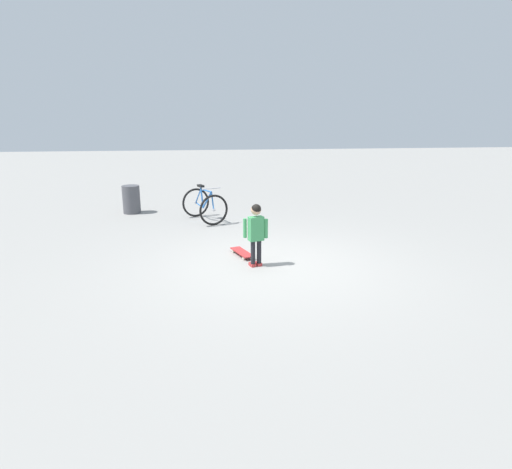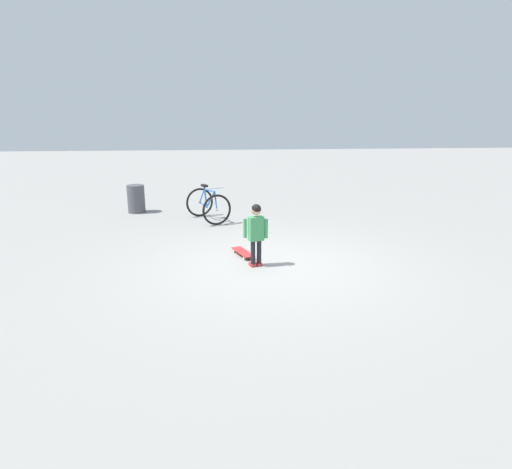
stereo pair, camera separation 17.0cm
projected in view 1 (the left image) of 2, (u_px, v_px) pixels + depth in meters
ground_plane at (271, 265)px, 7.38m from camera, size 50.00×50.00×0.00m
child_person at (256, 228)px, 7.16m from camera, size 0.40×0.23×1.06m
skateboard at (242, 252)px, 7.87m from camera, size 0.40×0.69×0.07m
bicycle_mid at (204, 205)px, 10.36m from camera, size 1.08×1.27×0.85m
trash_bin at (131, 199)px, 11.20m from camera, size 0.44×0.44×0.71m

